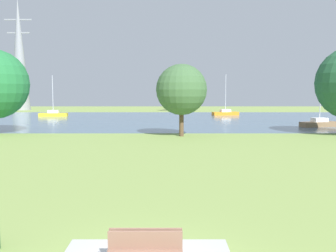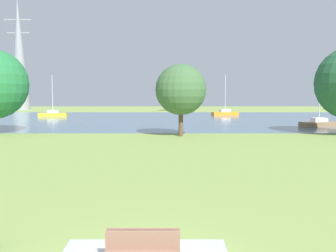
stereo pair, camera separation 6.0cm
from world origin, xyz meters
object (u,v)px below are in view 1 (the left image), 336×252
object	(u,v)px
tree_west_far	(182,90)
electricity_pylon	(20,54)
bench_facing_water	(147,246)
sailboat_orange	(226,113)
sailboat_brown	(320,123)
sailboat_yellow	(54,114)

from	to	relation	value
tree_west_far	electricity_pylon	size ratio (longest dim) A/B	0.27
bench_facing_water	sailboat_orange	size ratio (longest dim) A/B	0.24
sailboat_brown	bench_facing_water	bearing A→B (deg)	-117.42
sailboat_brown	electricity_pylon	world-z (taller)	electricity_pylon
sailboat_brown	sailboat_yellow	distance (m)	43.19
sailboat_orange	electricity_pylon	size ratio (longest dim) A/B	0.28
sailboat_brown	sailboat_yellow	xyz separation A→B (m)	(-38.69, 19.19, 0.02)
sailboat_brown	sailboat_yellow	size ratio (longest dim) A/B	0.75
sailboat_yellow	sailboat_orange	bearing A→B (deg)	6.52
sailboat_orange	tree_west_far	world-z (taller)	sailboat_orange
bench_facing_water	sailboat_orange	distance (m)	60.78
sailboat_orange	sailboat_yellow	bearing A→B (deg)	-173.48
sailboat_yellow	electricity_pylon	xyz separation A→B (m)	(-14.75, 23.50, 12.63)
sailboat_yellow	sailboat_orange	xyz separation A→B (m)	(30.54, 3.49, 0.00)
bench_facing_water	sailboat_brown	distance (m)	41.78
bench_facing_water	sailboat_orange	world-z (taller)	sailboat_orange
sailboat_brown	sailboat_orange	world-z (taller)	sailboat_orange
bench_facing_water	sailboat_brown	xyz separation A→B (m)	(19.24, 37.09, -0.02)
bench_facing_water	sailboat_brown	bearing A→B (deg)	62.58
sailboat_brown	tree_west_far	size ratio (longest dim) A/B	0.77
sailboat_yellow	electricity_pylon	size ratio (longest dim) A/B	0.27
bench_facing_water	sailboat_brown	size ratio (longest dim) A/B	0.34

